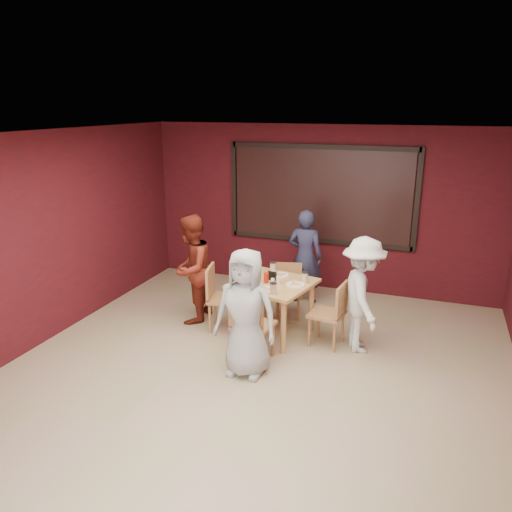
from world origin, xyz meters
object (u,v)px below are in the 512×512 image
(chair_front, at_px, (251,323))
(diner_left, at_px, (191,269))
(chair_right, at_px, (332,311))
(chair_left, at_px, (219,294))
(diner_back, at_px, (305,257))
(diner_right, at_px, (363,295))
(dining_table, at_px, (273,289))
(chair_back, at_px, (288,287))
(diner_front, at_px, (246,313))

(chair_front, distance_m, diner_left, 1.59)
(chair_right, bearing_deg, diner_left, 176.85)
(chair_left, distance_m, chair_right, 1.62)
(diner_back, relative_size, diner_left, 0.96)
(diner_right, bearing_deg, dining_table, 67.84)
(chair_left, bearing_deg, dining_table, 4.72)
(diner_left, bearing_deg, dining_table, 84.23)
(chair_back, height_order, chair_left, chair_left)
(chair_left, relative_size, chair_right, 1.05)
(dining_table, bearing_deg, diner_right, -0.59)
(dining_table, height_order, chair_left, same)
(chair_back, distance_m, diner_right, 1.45)
(diner_left, xyz_separation_m, diner_right, (2.50, -0.09, -0.04))
(dining_table, distance_m, diner_front, 1.10)
(diner_back, relative_size, diner_right, 1.01)
(chair_right, bearing_deg, chair_left, -179.26)
(chair_back, height_order, diner_left, diner_left)
(diner_front, distance_m, diner_right, 1.61)
(chair_right, bearing_deg, diner_right, 4.78)
(chair_left, height_order, chair_right, chair_left)
(chair_front, height_order, chair_right, chair_front)
(chair_front, xyz_separation_m, chair_right, (0.85, 0.80, -0.04))
(chair_front, distance_m, diner_back, 2.20)
(diner_left, height_order, diner_right, diner_left)
(dining_table, bearing_deg, chair_back, 89.35)
(diner_back, height_order, diner_left, diner_left)
(dining_table, xyz_separation_m, chair_front, (-0.01, -0.84, -0.14))
(chair_back, distance_m, diner_left, 1.49)
(chair_back, bearing_deg, diner_left, -152.93)
(chair_left, relative_size, diner_right, 0.61)
(diner_front, height_order, diner_back, diner_front)
(chair_left, bearing_deg, diner_back, 58.09)
(chair_back, relative_size, diner_back, 0.53)
(diner_left, bearing_deg, chair_back, 114.57)
(diner_back, xyz_separation_m, diner_right, (1.12, -1.36, -0.01))
(diner_front, bearing_deg, dining_table, 91.36)
(dining_table, xyz_separation_m, diner_front, (0.03, -1.09, 0.09))
(chair_back, xyz_separation_m, diner_left, (-1.29, -0.66, 0.34))
(diner_left, distance_m, diner_right, 2.50)
(chair_front, xyz_separation_m, diner_front, (0.04, -0.25, 0.24))
(chair_front, xyz_separation_m, chair_left, (-0.77, 0.78, -0.01))
(diner_back, bearing_deg, chair_left, 58.76)
(chair_front, relative_size, chair_back, 1.18)
(chair_left, relative_size, diner_left, 0.58)
(dining_table, distance_m, chair_right, 0.86)
(dining_table, height_order, diner_right, diner_right)
(chair_right, relative_size, diner_left, 0.56)
(chair_back, relative_size, diner_front, 0.52)
(chair_right, xyz_separation_m, diner_back, (-0.74, 1.39, 0.26))
(chair_right, bearing_deg, chair_front, -136.99)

